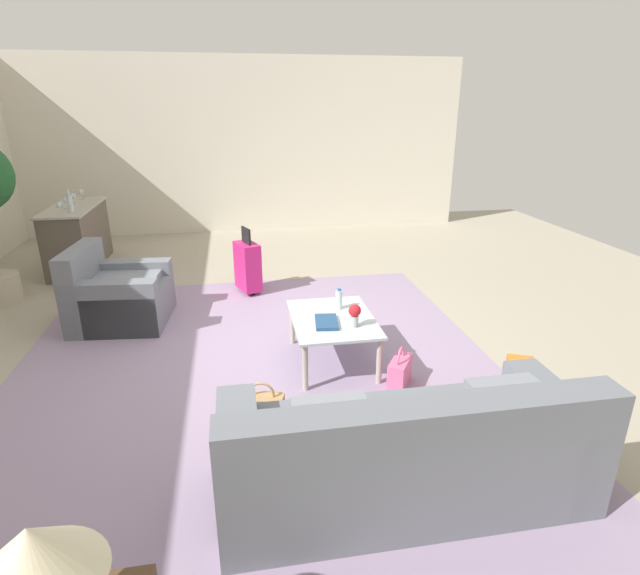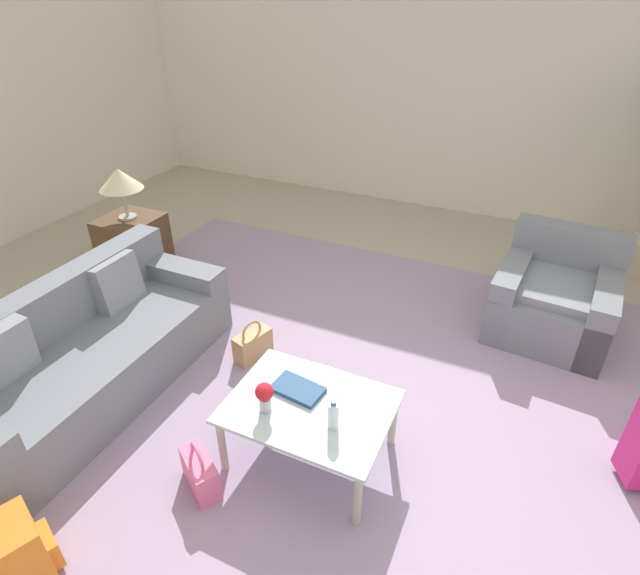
% 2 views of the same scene
% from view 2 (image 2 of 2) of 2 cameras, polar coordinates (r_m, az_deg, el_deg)
% --- Properties ---
extents(ground_plane, '(12.00, 12.00, 0.00)m').
position_cam_2_polar(ground_plane, '(3.68, 8.24, -14.98)').
color(ground_plane, '#A89E89').
extents(wall_back, '(10.24, 0.12, 3.10)m').
position_cam_2_polar(wall_back, '(6.65, 20.75, 20.30)').
color(wall_back, silver).
rests_on(wall_back, ground).
extents(area_rug, '(5.20, 4.40, 0.01)m').
position_cam_2_polar(area_rug, '(3.95, 0.71, -10.49)').
color(area_rug, '#9984A3').
rests_on(area_rug, ground).
extents(couch, '(0.88, 2.21, 0.84)m').
position_cam_2_polar(couch, '(4.09, -25.20, -7.04)').
color(couch, slate).
rests_on(couch, ground).
extents(armchair, '(1.01, 1.04, 0.86)m').
position_cam_2_polar(armchair, '(4.78, 25.16, -1.20)').
color(armchair, slate).
rests_on(armchair, ground).
extents(coffee_table, '(0.99, 0.74, 0.45)m').
position_cam_2_polar(coffee_table, '(3.16, -1.20, -13.99)').
color(coffee_table, silver).
rests_on(coffee_table, ground).
extents(water_bottle, '(0.06, 0.06, 0.20)m').
position_cam_2_polar(water_bottle, '(2.93, 1.53, -14.38)').
color(water_bottle, silver).
rests_on(water_bottle, coffee_table).
extents(coffee_table_book, '(0.34, 0.23, 0.03)m').
position_cam_2_polar(coffee_table_book, '(3.20, -2.55, -11.51)').
color(coffee_table_book, navy).
rests_on(coffee_table_book, coffee_table).
extents(flower_vase, '(0.11, 0.11, 0.21)m').
position_cam_2_polar(flower_vase, '(3.02, -6.36, -12.13)').
color(flower_vase, '#B2B7BC').
rests_on(flower_vase, coffee_table).
extents(side_table, '(0.57, 0.57, 0.57)m').
position_cam_2_polar(side_table, '(5.66, -20.54, 4.82)').
color(side_table, '#513823').
rests_on(side_table, ground).
extents(table_lamp, '(0.43, 0.43, 0.52)m').
position_cam_2_polar(table_lamp, '(5.40, -21.91, 11.33)').
color(table_lamp, '#ADA899').
rests_on(table_lamp, side_table).
extents(handbag_tan, '(0.23, 0.35, 0.36)m').
position_cam_2_polar(handbag_tan, '(4.12, -7.68, -6.48)').
color(handbag_tan, tan).
rests_on(handbag_tan, ground).
extents(handbag_pink, '(0.34, 0.29, 0.36)m').
position_cam_2_polar(handbag_pink, '(3.28, -13.53, -19.84)').
color(handbag_pink, pink).
rests_on(handbag_pink, ground).
extents(backpack_orange, '(0.35, 0.33, 0.40)m').
position_cam_2_polar(backpack_orange, '(3.23, -30.82, -24.36)').
color(backpack_orange, orange).
rests_on(backpack_orange, ground).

